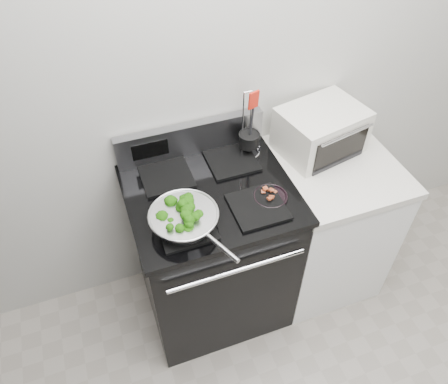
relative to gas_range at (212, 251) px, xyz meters
name	(u,v)px	position (x,y,z in m)	size (l,w,h in m)	color
back_wall	(245,70)	(0.30, 0.34, 0.86)	(4.00, 0.02, 2.70)	#B5B4AC
gas_range	(212,251)	(0.00, 0.00, 0.00)	(0.79, 0.69, 1.13)	black
counter	(322,222)	(0.68, 0.00, -0.03)	(0.62, 0.68, 0.92)	white
skillet	(184,218)	(-0.17, -0.16, 0.51)	(0.31, 0.46, 0.07)	silver
broccoli_pile	(184,215)	(-0.17, -0.16, 0.53)	(0.24, 0.24, 0.08)	black
bacon_plate	(271,195)	(0.25, -0.13, 0.48)	(0.16, 0.16, 0.04)	black
utensil_holder	(249,143)	(0.28, 0.20, 0.53)	(0.12, 0.12, 0.37)	silver
toaster_oven	(321,130)	(0.65, 0.14, 0.55)	(0.47, 0.39, 0.24)	beige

